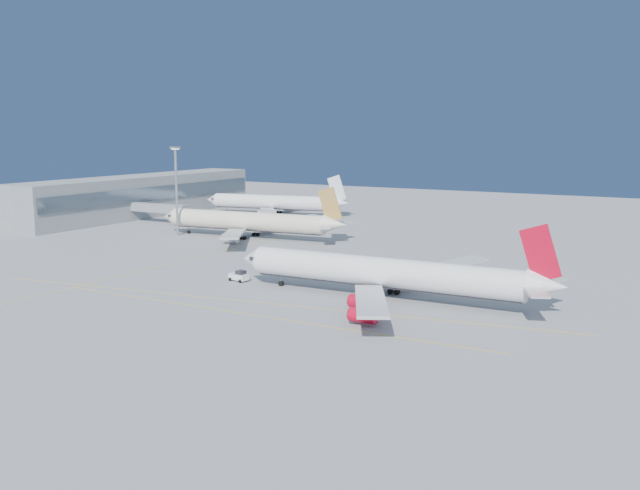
% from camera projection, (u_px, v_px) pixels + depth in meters
% --- Properties ---
extents(ground, '(500.00, 500.00, 0.00)m').
position_uv_depth(ground, '(273.00, 296.00, 139.20)').
color(ground, slate).
rests_on(ground, ground).
extents(terminal, '(18.40, 110.00, 15.00)m').
position_uv_depth(terminal, '(141.00, 196.00, 266.89)').
color(terminal, gray).
rests_on(terminal, ground).
extents(jet_bridge, '(23.60, 3.60, 6.90)m').
position_uv_depth(jet_bridge, '(161.00, 208.00, 245.49)').
color(jet_bridge, gray).
rests_on(jet_bridge, ground).
extents(taxiway_lines, '(118.86, 140.00, 0.02)m').
position_uv_depth(taxiway_lines, '(232.00, 282.00, 151.80)').
color(taxiway_lines, '#EBB20D').
rests_on(taxiway_lines, ground).
extents(airliner_virgin, '(66.32, 59.68, 16.38)m').
position_uv_depth(airliner_virgin, '(388.00, 274.00, 135.76)').
color(airliner_virgin, white).
rests_on(airliner_virgin, ground).
extents(airliner_etihad, '(62.09, 57.10, 16.20)m').
position_uv_depth(airliner_etihad, '(250.00, 222.00, 212.38)').
color(airliner_etihad, beige).
rests_on(airliner_etihad, ground).
extents(airliner_third, '(58.43, 53.26, 15.72)m').
position_uv_depth(airliner_third, '(276.00, 202.00, 270.18)').
color(airliner_third, white).
rests_on(airliner_third, ground).
extents(pushback_tug, '(4.53, 3.15, 2.39)m').
position_uv_depth(pushback_tug, '(239.00, 276.00, 152.31)').
color(pushback_tug, white).
rests_on(pushback_tug, ground).
extents(light_mast, '(2.33, 2.33, 26.96)m').
position_uv_depth(light_mast, '(176.00, 183.00, 216.10)').
color(light_mast, gray).
rests_on(light_mast, ground).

